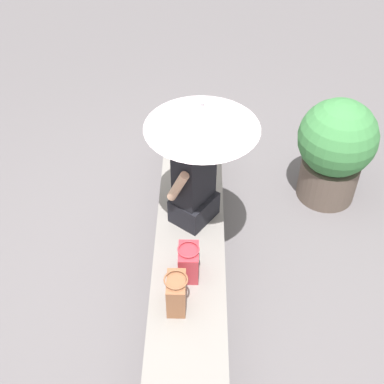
% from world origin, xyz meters
% --- Properties ---
extents(ground_plane, '(14.00, 14.00, 0.00)m').
position_xyz_m(ground_plane, '(0.00, 0.00, 0.00)').
color(ground_plane, '#605B5E').
extents(stone_bench, '(3.07, 0.55, 0.45)m').
position_xyz_m(stone_bench, '(0.00, 0.00, 0.23)').
color(stone_bench, gray).
rests_on(stone_bench, ground).
extents(person_seated, '(0.50, 0.44, 0.90)m').
position_xyz_m(person_seated, '(0.15, -0.03, 0.84)').
color(person_seated, black).
rests_on(person_seated, stone_bench).
extents(parasol, '(0.83, 0.83, 1.13)m').
position_xyz_m(parasol, '(0.14, -0.08, 1.46)').
color(parasol, '#B7B7BC').
rests_on(parasol, stone_bench).
extents(handbag_black, '(0.21, 0.16, 0.28)m').
position_xyz_m(handbag_black, '(-0.44, -0.00, 0.59)').
color(handbag_black, '#B2333D').
rests_on(handbag_black, stone_bench).
extents(tote_bag_canvas, '(0.22, 0.16, 0.30)m').
position_xyz_m(tote_bag_canvas, '(-0.72, 0.08, 0.60)').
color(tote_bag_canvas, brown).
rests_on(tote_bag_canvas, stone_bench).
extents(magazine, '(0.33, 0.29, 0.01)m').
position_xyz_m(magazine, '(0.72, -0.03, 0.46)').
color(magazine, '#D83866').
rests_on(magazine, stone_bench).
extents(planter_near, '(0.73, 0.73, 1.06)m').
position_xyz_m(planter_near, '(0.94, -1.32, 0.57)').
color(planter_near, brown).
rests_on(planter_near, ground).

